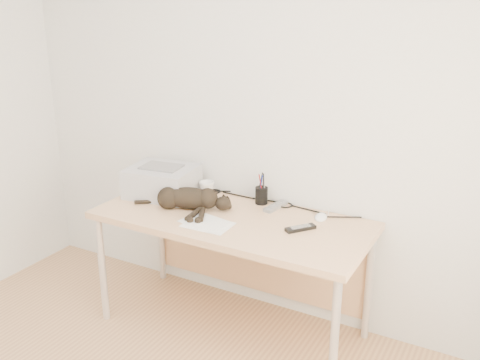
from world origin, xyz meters
The scene contains 11 objects.
wall_back centered at (0.00, 1.75, 1.30)m, with size 3.50×3.50×0.00m, color silver.
desk centered at (0.00, 1.48, 0.61)m, with size 1.60×0.70×0.74m.
printer centered at (-0.57, 1.50, 0.83)m, with size 0.45×0.40×0.19m.
papers centered at (-0.07, 1.24, 0.74)m, with size 0.31×0.23×0.01m.
cat centered at (-0.30, 1.38, 0.80)m, with size 0.61×0.31×0.14m.
mug centered at (-0.32, 1.63, 0.79)m, with size 0.10×0.10×0.09m, color white.
pen_cup centered at (0.05, 1.67, 0.79)m, with size 0.08×0.08×0.20m.
remote_grey centered at (0.16, 1.64, 0.75)m, with size 0.05×0.19×0.02m, color slate.
remote_black centered at (0.42, 1.42, 0.75)m, with size 0.05×0.17×0.02m, color black.
mouse centered at (0.46, 1.62, 0.76)m, with size 0.07×0.12×0.04m, color white.
cable_tangle centered at (0.00, 1.70, 0.75)m, with size 1.36×0.09×0.01m, color black, non-canonical shape.
Camera 1 is at (1.41, -1.08, 1.94)m, focal length 40.00 mm.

